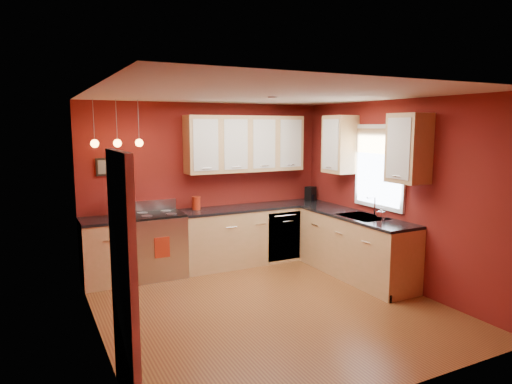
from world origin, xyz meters
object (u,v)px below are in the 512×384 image
gas_range (158,245)px  sink (363,218)px  coffee_maker (311,194)px  red_canister (196,203)px  soap_pump (381,214)px

gas_range → sink: (2.62, -1.50, 0.43)m
sink → coffee_maker: sink is taller
gas_range → sink: size_ratio=1.59×
coffee_maker → sink: bearing=-116.4°
gas_range → sink: bearing=-29.8°
red_canister → coffee_maker: size_ratio=0.85×
gas_range → soap_pump: (2.67, -1.81, 0.55)m
coffee_maker → soap_pump: 1.86m
soap_pump → sink: bearing=99.1°
gas_range → red_canister: red_canister is taller
red_canister → coffee_maker: coffee_maker is taller
red_canister → soap_pump: size_ratio=1.12×
soap_pump → gas_range: bearing=145.8°
gas_range → coffee_maker: (2.75, 0.05, 0.57)m
red_canister → soap_pump: (2.02, -1.93, -0.01)m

